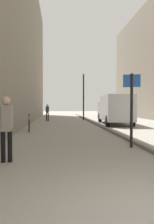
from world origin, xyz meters
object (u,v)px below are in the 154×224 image
pedestrian_main_foreground (6,124)px  lamp_post (84,93)px  bicycle_leaning (29,125)px  pedestrian_mid_block (47,111)px  delivery_van (115,109)px  street_sign_post (132,104)px

pedestrian_main_foreground → lamp_post: 16.39m
pedestrian_main_foreground → bicycle_leaning: pedestrian_main_foreground is taller
pedestrian_main_foreground → pedestrian_mid_block: size_ratio=1.07×
lamp_post → bicycle_leaning: size_ratio=2.70×
delivery_van → lamp_post: 5.50m
delivery_van → street_sign_post: street_sign_post is taller
delivery_van → street_sign_post: size_ratio=2.17×
pedestrian_mid_block → bicycle_leaning: size_ratio=0.91×
pedestrian_mid_block → street_sign_post: street_sign_post is taller
pedestrian_main_foreground → bicycle_leaning: 6.80m
delivery_van → bicycle_leaning: size_ratio=3.20×
lamp_post → delivery_van: bearing=-69.5°
pedestrian_main_foreground → bicycle_leaning: (-0.28, 6.76, -0.61)m
street_sign_post → bicycle_leaning: 6.75m
pedestrian_mid_block → street_sign_post: 13.73m
pedestrian_main_foreground → pedestrian_mid_block: pedestrian_main_foreground is taller
pedestrian_mid_block → street_sign_post: size_ratio=0.62×
pedestrian_main_foreground → street_sign_post: size_ratio=0.66×
pedestrian_main_foreground → bicycle_leaning: size_ratio=0.97×
pedestrian_main_foreground → lamp_post: (3.97, 15.81, 1.73)m
delivery_van → pedestrian_main_foreground: bearing=-114.8°
pedestrian_main_foreground → lamp_post: size_ratio=0.36×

